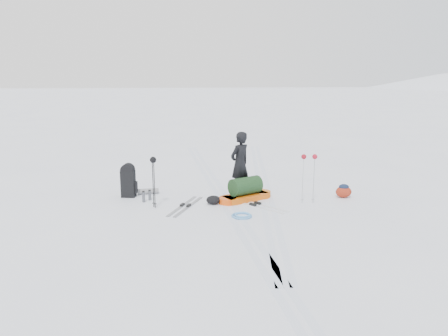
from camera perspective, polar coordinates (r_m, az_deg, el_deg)
The scene contains 13 objects.
ground at distance 11.76m, azimuth 0.25°, elevation -4.43°, with size 200.00×200.00×0.00m, color white.
ski_tracks at distance 12.67m, azimuth 2.57°, elevation -3.20°, with size 3.38×17.97×0.01m.
skier at distance 12.17m, azimuth 2.08°, elevation 0.54°, with size 0.66×0.43×1.81m, color black.
pulk_sled at distance 11.87m, azimuth 2.81°, elevation -3.07°, with size 1.68×1.20×0.63m.
expedition_rucksack at distance 12.42m, azimuth -12.08°, elevation -1.71°, with size 1.03×0.51×0.95m.
ski_poles_black at distance 11.16m, azimuth -9.23°, elevation 0.25°, with size 0.16×0.17×1.33m.
ski_poles_silver at distance 11.60m, azimuth 11.05°, elevation 0.74°, with size 0.42×0.16×1.32m.
touring_skis_grey at distance 11.39m, azimuth -5.06°, elevation -4.96°, with size 0.98×1.77×0.07m.
touring_skis_white at distance 11.47m, azimuth 4.10°, elevation -4.81°, with size 1.50×1.68×0.07m.
rope_coil at distance 10.57m, azimuth 2.36°, elevation -6.21°, with size 0.57×0.57×0.06m.
small_daypack at distance 12.57m, azimuth 15.36°, elevation -2.91°, with size 0.46×0.35×0.38m.
thermos_pair at distance 11.96m, azimuth -10.08°, elevation -3.61°, with size 0.24×0.26×0.31m.
stuff_sack at distance 11.51m, azimuth -1.40°, elevation -4.20°, with size 0.45×0.39×0.23m.
Camera 1 is at (-1.26, -11.19, 3.36)m, focal length 35.00 mm.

